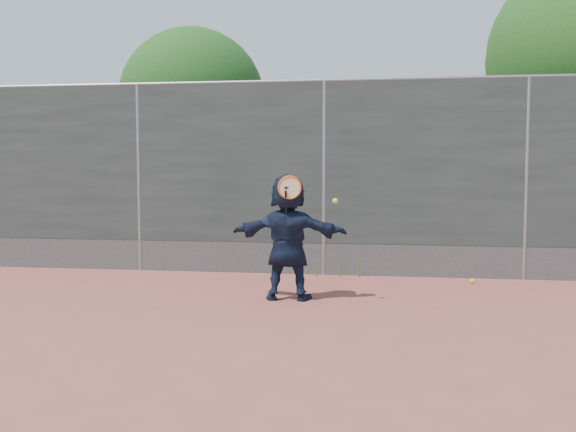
# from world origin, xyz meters

# --- Properties ---
(ground) EXTENTS (80.00, 80.00, 0.00)m
(ground) POSITION_xyz_m (0.00, 0.00, 0.00)
(ground) COLOR #9E4C42
(ground) RESTS_ON ground
(player) EXTENTS (1.48, 0.48, 1.59)m
(player) POSITION_xyz_m (-0.27, 1.57, 0.80)
(player) COLOR #131C34
(player) RESTS_ON ground
(ball_ground) EXTENTS (0.07, 0.07, 0.07)m
(ball_ground) POSITION_xyz_m (2.20, 3.06, 0.03)
(ball_ground) COLOR #D6F035
(ball_ground) RESTS_ON ground
(fence) EXTENTS (20.00, 0.06, 3.03)m
(fence) POSITION_xyz_m (-0.00, 3.50, 1.58)
(fence) COLOR #38423D
(fence) RESTS_ON ground
(swing_action) EXTENTS (0.74, 0.13, 0.51)m
(swing_action) POSITION_xyz_m (-0.17, 1.37, 1.39)
(swing_action) COLOR orange
(swing_action) RESTS_ON ground
(tree_left) EXTENTS (3.15, 3.00, 4.53)m
(tree_left) POSITION_xyz_m (-2.85, 6.55, 2.94)
(tree_left) COLOR #382314
(tree_left) RESTS_ON ground
(weed_clump) EXTENTS (0.68, 0.07, 0.30)m
(weed_clump) POSITION_xyz_m (0.29, 3.38, 0.13)
(weed_clump) COLOR #387226
(weed_clump) RESTS_ON ground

